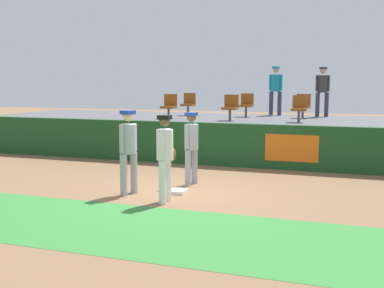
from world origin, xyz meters
name	(u,v)px	position (x,y,z in m)	size (l,w,h in m)	color
ground_plane	(174,191)	(0.00, 0.00, 0.00)	(60.00, 60.00, 0.00)	#846042
grass_foreground_strip	(114,226)	(0.00, -2.84, 0.00)	(18.00, 2.80, 0.01)	#388438
first_base	(177,191)	(0.14, -0.13, 0.04)	(0.40, 0.40, 0.08)	white
player_fielder_home	(165,152)	(0.21, -0.99, 1.05)	(0.37, 0.57, 1.83)	white
player_runner_visitor	(191,143)	(0.13, 0.84, 1.03)	(0.39, 0.49, 1.77)	#9EA3AD
player_coach_visitor	(128,146)	(-0.84, -0.59, 1.09)	(0.44, 0.51, 1.88)	#9EA3AD
field_wall	(219,144)	(0.01, 3.69, 0.64)	(18.00, 0.26, 1.28)	#19471E
bleacher_platform	(239,136)	(0.00, 6.26, 0.63)	(18.00, 4.80, 1.25)	#59595E
seat_front_right	(299,107)	(2.17, 5.13, 1.72)	(0.45, 0.44, 0.84)	#4C4C51
seat_front_center	(231,106)	(-0.03, 5.13, 1.72)	(0.47, 0.44, 0.84)	#4C4C51
seat_back_left	(189,103)	(-2.13, 6.93, 1.72)	(0.46, 0.44, 0.84)	#4C4C51
seat_front_left	(169,105)	(-2.18, 5.13, 1.72)	(0.46, 0.44, 0.84)	#4C4C51
seat_back_center	(246,104)	(0.08, 6.93, 1.72)	(0.46, 0.44, 0.84)	#4C4C51
seat_back_right	(303,105)	(2.08, 6.93, 1.72)	(0.48, 0.44, 0.84)	#4C4C51
spectator_hooded	(323,88)	(2.64, 7.85, 2.28)	(0.48, 0.41, 1.77)	#33384C
spectator_capped	(276,87)	(0.92, 8.09, 2.31)	(0.51, 0.38, 1.82)	#33384C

